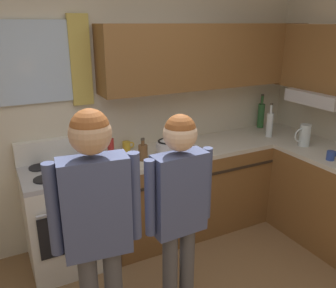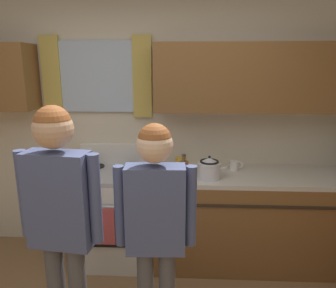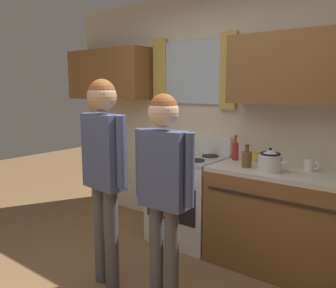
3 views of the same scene
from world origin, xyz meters
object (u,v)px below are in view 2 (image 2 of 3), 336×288
(mug_mustard_yellow, at_px, (180,162))
(bottle_sauce_red, at_px, (160,159))
(bottle_squat_brown, at_px, (184,168))
(mug_ceramic_white, at_px, (235,165))
(stove_oven, at_px, (112,213))
(adult_left, at_px, (60,210))
(adult_in_plaid, at_px, (155,218))
(stovetop_kettle, at_px, (209,168))

(mug_mustard_yellow, bearing_deg, bottle_sauce_red, -156.78)
(bottle_squat_brown, distance_m, mug_ceramic_white, 0.52)
(stove_oven, distance_m, mug_ceramic_white, 1.27)
(adult_left, distance_m, adult_in_plaid, 0.56)
(bottle_squat_brown, height_order, stovetop_kettle, stovetop_kettle)
(mug_ceramic_white, distance_m, adult_left, 1.72)
(bottle_sauce_red, distance_m, adult_in_plaid, 1.20)
(mug_ceramic_white, xyz_separation_m, stovetop_kettle, (-0.26, -0.23, 0.05))
(stove_oven, height_order, bottle_squat_brown, bottle_squat_brown)
(bottle_sauce_red, height_order, adult_left, adult_left)
(mug_ceramic_white, relative_size, adult_in_plaid, 0.08)
(adult_in_plaid, bearing_deg, stove_oven, 115.77)
(mug_ceramic_white, bearing_deg, stove_oven, -175.42)
(mug_mustard_yellow, height_order, stovetop_kettle, stovetop_kettle)
(bottle_sauce_red, relative_size, adult_left, 0.15)
(bottle_sauce_red, relative_size, mug_ceramic_white, 1.95)
(mug_mustard_yellow, bearing_deg, stove_oven, -162.81)
(mug_mustard_yellow, distance_m, mug_ceramic_white, 0.53)
(stove_oven, distance_m, adult_in_plaid, 1.31)
(mug_ceramic_white, xyz_separation_m, adult_left, (-1.21, -1.22, 0.10))
(stove_oven, distance_m, adult_left, 1.27)
(adult_left, bearing_deg, bottle_sauce_red, 68.18)
(bottle_sauce_red, relative_size, adult_in_plaid, 0.16)
(stove_oven, bearing_deg, bottle_sauce_red, 14.62)
(bottle_squat_brown, relative_size, mug_ceramic_white, 1.63)
(bottle_sauce_red, xyz_separation_m, adult_in_plaid, (0.06, -1.20, -0.01))
(adult_in_plaid, bearing_deg, bottle_squat_brown, 80.23)
(stove_oven, relative_size, stovetop_kettle, 4.02)
(stove_oven, bearing_deg, adult_in_plaid, -64.23)
(bottle_sauce_red, distance_m, adult_left, 1.35)
(bottle_sauce_red, height_order, bottle_squat_brown, bottle_sauce_red)
(mug_ceramic_white, bearing_deg, bottle_sauce_red, 177.83)
(mug_mustard_yellow, xyz_separation_m, stovetop_kettle, (0.26, -0.34, 0.05))
(stovetop_kettle, distance_m, adult_in_plaid, 1.02)
(bottle_sauce_red, height_order, mug_ceramic_white, bottle_sauce_red)
(adult_left, bearing_deg, mug_mustard_yellow, 62.66)
(bottle_squat_brown, height_order, adult_in_plaid, adult_in_plaid)
(bottle_squat_brown, distance_m, adult_in_plaid, 0.99)
(adult_left, bearing_deg, stovetop_kettle, 46.19)
(bottle_sauce_red, bearing_deg, mug_mustard_yellow, 23.22)
(adult_left, relative_size, adult_in_plaid, 1.07)
(stove_oven, relative_size, bottle_squat_brown, 5.37)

